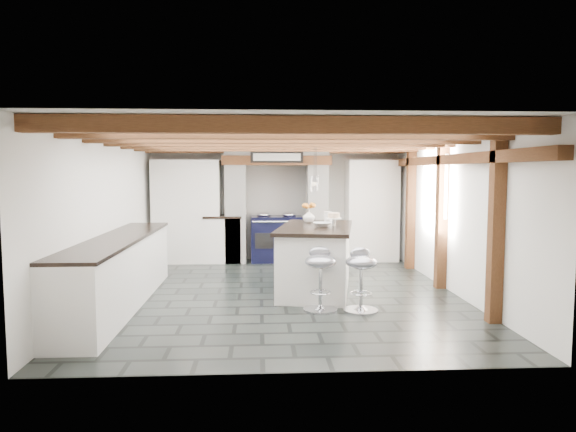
{
  "coord_description": "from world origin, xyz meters",
  "views": [
    {
      "loc": [
        -0.33,
        -7.39,
        1.78
      ],
      "look_at": [
        0.1,
        0.4,
        1.1
      ],
      "focal_mm": 32.0,
      "sensor_mm": 36.0,
      "label": 1
    }
  ],
  "objects": [
    {
      "name": "kitchen_island",
      "position": [
        0.5,
        0.13,
        0.5
      ],
      "size": [
        1.39,
        2.13,
        1.3
      ],
      "rotation": [
        0.0,
        0.0,
        -0.2
      ],
      "color": "white",
      "rests_on": "ground"
    },
    {
      "name": "bar_stool_near",
      "position": [
        0.94,
        -1.05,
        0.51
      ],
      "size": [
        0.48,
        0.48,
        0.81
      ],
      "rotation": [
        0.0,
        0.0,
        0.24
      ],
      "color": "silver",
      "rests_on": "ground"
    },
    {
      "name": "bar_stool_far",
      "position": [
        0.44,
        -0.97,
        0.51
      ],
      "size": [
        0.45,
        0.45,
        0.82
      ],
      "rotation": [
        0.0,
        0.0,
        -0.12
      ],
      "color": "silver",
      "rests_on": "ground"
    },
    {
      "name": "range_cooker",
      "position": [
        0.0,
        2.68,
        0.47
      ],
      "size": [
        1.0,
        0.63,
        0.99
      ],
      "color": "black",
      "rests_on": "ground"
    },
    {
      "name": "ground",
      "position": [
        0.0,
        0.0,
        0.0
      ],
      "size": [
        6.0,
        6.0,
        0.0
      ],
      "primitive_type": "plane",
      "color": "black",
      "rests_on": "ground"
    },
    {
      "name": "room_shell",
      "position": [
        -0.61,
        1.42,
        1.07
      ],
      "size": [
        6.0,
        6.03,
        6.0
      ],
      "color": "white",
      "rests_on": "ground"
    }
  ]
}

